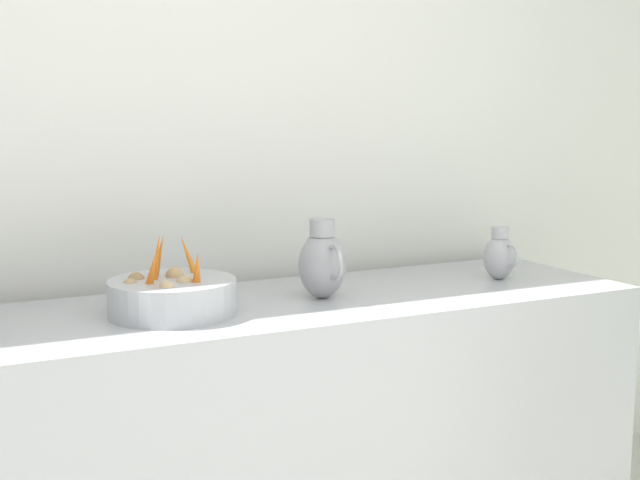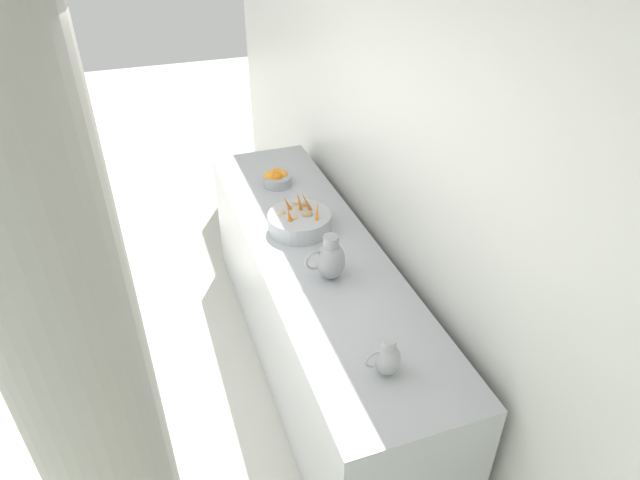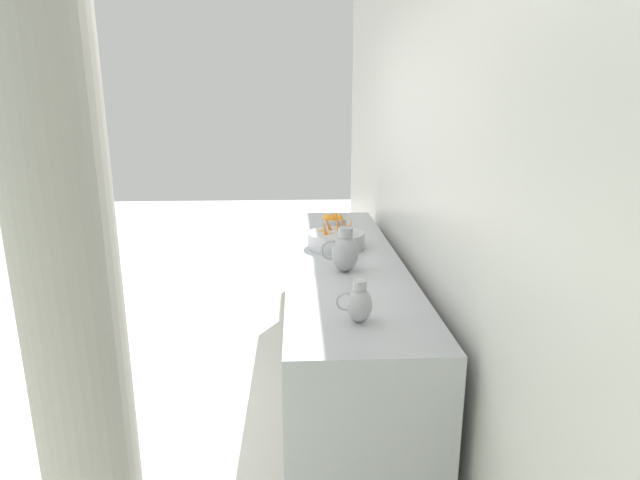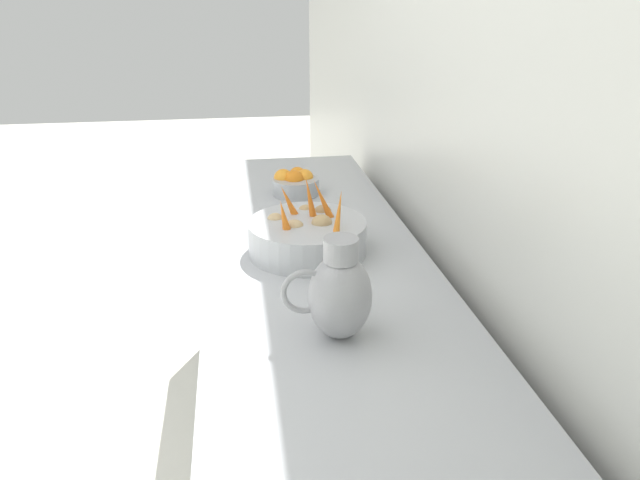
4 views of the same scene
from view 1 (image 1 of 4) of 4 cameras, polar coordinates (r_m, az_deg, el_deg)
name	(u,v)px [view 1 (image 1 of 4)]	position (r m, az deg, el deg)	size (l,w,h in m)	color
tile_wall_left	(315,117)	(3.11, -0.33, 8.43)	(0.10, 7.68, 3.00)	silver
prep_counter	(235,451)	(2.70, -5.83, -14.16)	(0.69, 2.67, 0.93)	#ADAFB5
vegetable_colander	(172,296)	(2.46, -10.08, -3.78)	(0.37, 0.37, 0.24)	#ADAFB5
metal_pitcher_tall	(322,263)	(2.63, 0.17, -1.55)	(0.21, 0.15, 0.25)	#939399
metal_pitcher_short	(500,256)	(3.01, 12.17, -1.07)	(0.16, 0.11, 0.19)	#A3A3A8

